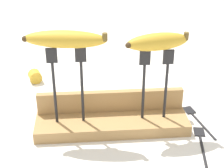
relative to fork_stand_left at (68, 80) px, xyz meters
The scene contains 10 objects.
ground_plane 0.18m from the fork_stand_left, ahead, with size 3.00×3.00×0.00m, color silver.
wooden_board 0.17m from the fork_stand_left, ahead, with size 0.39×0.10×0.03m, color #A87F4C.
board_backstop 0.15m from the fork_stand_left, 24.21° to the left, with size 0.38×0.02×0.06m, color #A87F4C.
fork_stand_left is the anchor object (origin of this frame).
fork_stand_right 0.21m from the fork_stand_left, ahead, with size 0.08×0.01×0.18m.
banana_raised_left 0.10m from the fork_stand_left, behind, with size 0.19×0.07×0.04m.
banana_raised_right 0.23m from the fork_stand_left, ahead, with size 0.16×0.07×0.04m.
fork_fallen_near 0.35m from the fork_stand_left, 12.63° to the right, with size 0.05×0.17×0.01m.
fork_fallen_far 0.37m from the fork_stand_left, ahead, with size 0.05×0.16×0.01m.
banana_chunk_near 0.34m from the fork_stand_left, 112.31° to the left, with size 0.05×0.05×0.04m.
Camera 1 is at (-0.06, -0.76, 0.53)m, focal length 57.36 mm.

